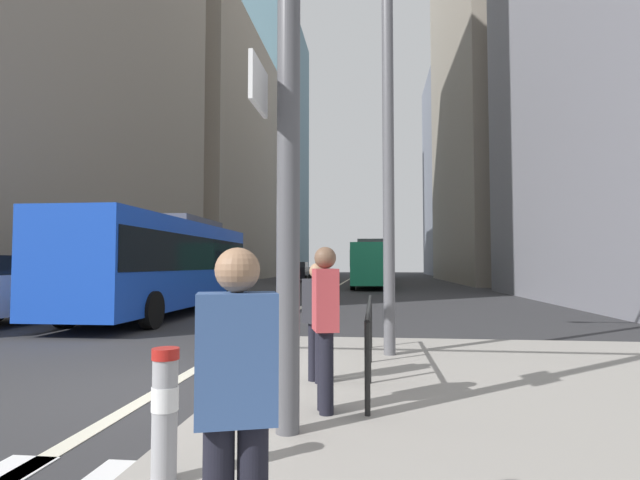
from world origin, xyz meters
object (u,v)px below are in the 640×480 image
object	(u,v)px
city_bus_blue_oncoming	(165,260)
car_receding_near	(367,272)
city_bus_red_receding	(372,263)
car_oncoming_mid	(322,270)
car_oncoming_far	(299,271)
traffic_signal_gantry	(57,22)
pedestrian_far	(236,400)
bollard_left	(165,407)
pedestrian_walking	(325,319)
city_bus_red_distant	(377,263)
street_lamp_post	(388,62)
car_receding_far	(380,272)
pedestrian_waiting	(317,316)

from	to	relation	value
city_bus_blue_oncoming	car_receding_near	size ratio (longest dim) A/B	2.42
city_bus_red_receding	car_oncoming_mid	size ratio (longest dim) A/B	2.52
city_bus_red_receding	car_oncoming_far	size ratio (longest dim) A/B	2.48
traffic_signal_gantry	pedestrian_far	world-z (taller)	traffic_signal_gantry
city_bus_blue_oncoming	bollard_left	world-z (taller)	city_bus_blue_oncoming
pedestrian_walking	city_bus_red_distant	bearing A→B (deg)	89.10
street_lamp_post	pedestrian_far	bearing A→B (deg)	-98.35
street_lamp_post	pedestrian_walking	world-z (taller)	street_lamp_post
car_receding_far	car_oncoming_far	xyz separation A→B (m)	(-7.99, 0.66, 0.00)
pedestrian_far	street_lamp_post	bearing A→B (deg)	81.65
street_lamp_post	pedestrian_walking	distance (m)	5.40
traffic_signal_gantry	bollard_left	xyz separation A→B (m)	(1.68, -1.09, -3.48)
car_receding_far	car_oncoming_mid	bearing A→B (deg)	113.04
car_oncoming_far	pedestrian_walking	xyz separation A→B (m)	(6.96, -43.02, 0.13)
car_receding_far	car_oncoming_far	world-z (taller)	same
traffic_signal_gantry	pedestrian_walking	xyz separation A→B (m)	(2.66, 0.68, -3.04)
city_bus_red_receding	pedestrian_waiting	bearing A→B (deg)	-91.12
pedestrian_waiting	bollard_left	bearing A→B (deg)	-103.64
traffic_signal_gantry	pedestrian_waiting	world-z (taller)	traffic_signal_gantry
traffic_signal_gantry	street_lamp_post	bearing A→B (deg)	49.54
city_bus_red_receding	pedestrian_far	world-z (taller)	city_bus_red_receding
city_bus_red_receding	car_receding_near	size ratio (longest dim) A/B	2.44
car_receding_far	traffic_signal_gantry	xyz separation A→B (m)	(-3.69, -43.04, 3.17)
city_bus_red_distant	car_oncoming_far	distance (m)	14.04
city_bus_blue_oncoming	car_receding_far	size ratio (longest dim) A/B	2.54
car_oncoming_mid	pedestrian_far	bearing A→B (deg)	-84.21
bollard_left	street_lamp_post	bearing A→B (deg)	71.06
city_bus_red_distant	traffic_signal_gantry	size ratio (longest dim) A/B	1.58
city_bus_blue_oncoming	pedestrian_waiting	size ratio (longest dim) A/B	6.96
city_bus_blue_oncoming	car_receding_far	world-z (taller)	city_bus_blue_oncoming
car_receding_far	bollard_left	world-z (taller)	car_receding_far
street_lamp_post	bollard_left	xyz separation A→B (m)	(-1.76, -5.12, -4.61)
pedestrian_walking	bollard_left	bearing A→B (deg)	-119.10
car_receding_near	pedestrian_walking	distance (m)	41.31
car_receding_far	pedestrian_walking	distance (m)	42.38
traffic_signal_gantry	pedestrian_walking	bearing A→B (deg)	14.23
car_receding_far	street_lamp_post	size ratio (longest dim) A/B	0.54
car_oncoming_far	pedestrian_waiting	xyz separation A→B (m)	(6.72, -41.73, 0.02)
pedestrian_walking	pedestrian_far	xyz separation A→B (m)	(-0.14, -2.87, -0.07)
pedestrian_waiting	city_bus_blue_oncoming	bearing A→B (deg)	123.95
bollard_left	pedestrian_far	world-z (taller)	pedestrian_far
car_oncoming_mid	pedestrian_far	xyz separation A→B (m)	(6.39, -63.01, 0.06)
city_bus_red_distant	pedestrian_walking	xyz separation A→B (m)	(-0.86, -54.65, -0.72)
car_receding_near	street_lamp_post	distance (m)	38.20
car_oncoming_far	bollard_left	bearing A→B (deg)	-82.39
pedestrian_waiting	city_bus_red_distant	bearing A→B (deg)	88.82
city_bus_blue_oncoming	pedestrian_waiting	world-z (taller)	city_bus_blue_oncoming
car_oncoming_mid	car_oncoming_far	xyz separation A→B (m)	(-0.43, -17.11, 0.00)
pedestrian_waiting	pedestrian_far	world-z (taller)	pedestrian_far
car_oncoming_mid	traffic_signal_gantry	xyz separation A→B (m)	(3.87, -60.81, 3.17)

